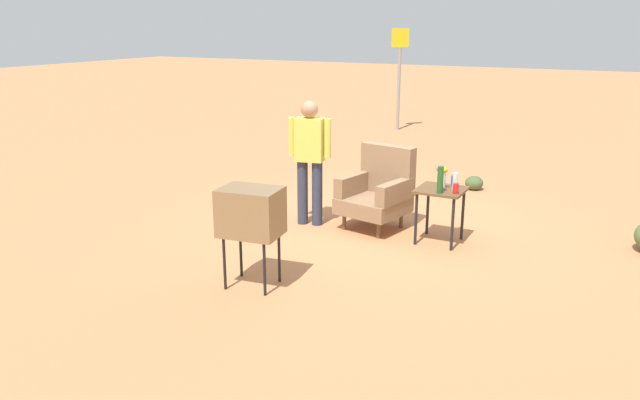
# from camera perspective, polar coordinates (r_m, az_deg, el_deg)

# --- Properties ---
(ground_plane) EXTENTS (60.00, 60.00, 0.00)m
(ground_plane) POSITION_cam_1_polar(r_m,az_deg,el_deg) (8.40, 4.75, -2.24)
(ground_plane) COLOR #C17A4C
(armchair) EXTENTS (0.90, 0.92, 1.06)m
(armchair) POSITION_cam_1_polar(r_m,az_deg,el_deg) (8.18, 5.28, 0.89)
(armchair) COLOR brown
(armchair) RESTS_ON ground
(side_table) EXTENTS (0.56, 0.56, 0.67)m
(side_table) POSITION_cam_1_polar(r_m,az_deg,el_deg) (7.70, 10.89, 0.27)
(side_table) COLOR black
(side_table) RESTS_ON ground
(tv_on_stand) EXTENTS (0.65, 0.52, 1.03)m
(tv_on_stand) POSITION_cam_1_polar(r_m,az_deg,el_deg) (6.28, -6.29, -1.13)
(tv_on_stand) COLOR black
(tv_on_stand) RESTS_ON ground
(person_standing) EXTENTS (0.56, 0.29, 1.64)m
(person_standing) POSITION_cam_1_polar(r_m,az_deg,el_deg) (8.16, -0.94, 4.10)
(person_standing) COLOR #2D3347
(person_standing) RESTS_ON ground
(road_sign) EXTENTS (0.33, 0.33, 2.44)m
(road_sign) POSITION_cam_1_polar(r_m,az_deg,el_deg) (15.68, 7.19, 11.33)
(road_sign) COLOR gray
(road_sign) RESTS_ON ground
(soda_can_blue) EXTENTS (0.07, 0.07, 0.12)m
(soda_can_blue) POSITION_cam_1_polar(r_m,az_deg,el_deg) (7.86, 12.04, 1.75)
(soda_can_blue) COLOR blue
(soda_can_blue) RESTS_ON side_table
(bottle_wine_green) EXTENTS (0.07, 0.07, 0.32)m
(bottle_wine_green) POSITION_cam_1_polar(r_m,az_deg,el_deg) (7.45, 10.85, 1.82)
(bottle_wine_green) COLOR #1E5623
(bottle_wine_green) RESTS_ON side_table
(bottle_short_clear) EXTENTS (0.06, 0.06, 0.20)m
(bottle_short_clear) POSITION_cam_1_polar(r_m,az_deg,el_deg) (7.67, 12.16, 1.70)
(bottle_short_clear) COLOR silver
(bottle_short_clear) RESTS_ON side_table
(soda_can_red) EXTENTS (0.07, 0.07, 0.12)m
(soda_can_red) POSITION_cam_1_polar(r_m,az_deg,el_deg) (7.49, 12.21, 1.04)
(soda_can_red) COLOR red
(soda_can_red) RESTS_ON side_table
(flower_vase) EXTENTS (0.15, 0.10, 0.27)m
(flower_vase) POSITION_cam_1_polar(r_m,az_deg,el_deg) (7.67, 11.01, 2.13)
(flower_vase) COLOR silver
(flower_vase) RESTS_ON side_table
(shrub_near) EXTENTS (0.29, 0.29, 0.22)m
(shrub_near) POSITION_cam_1_polar(r_m,az_deg,el_deg) (10.37, 13.80, 1.52)
(shrub_near) COLOR #475B33
(shrub_near) RESTS_ON ground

